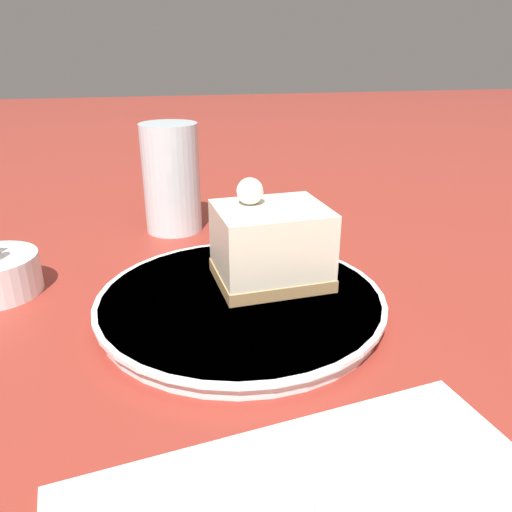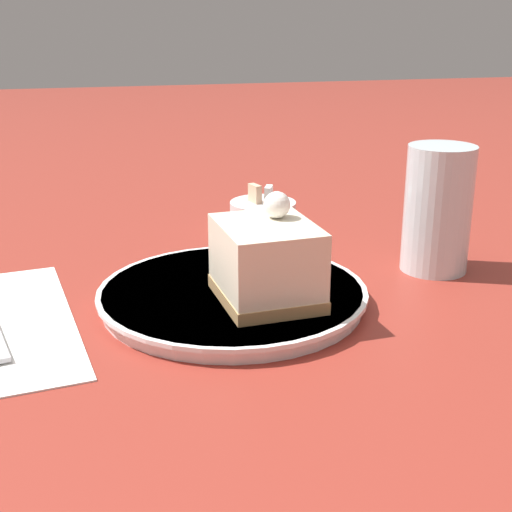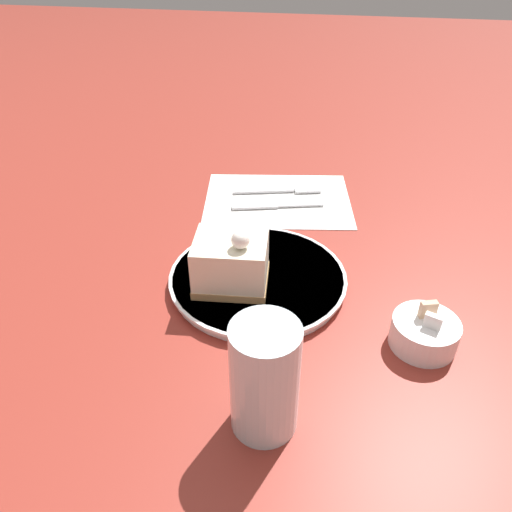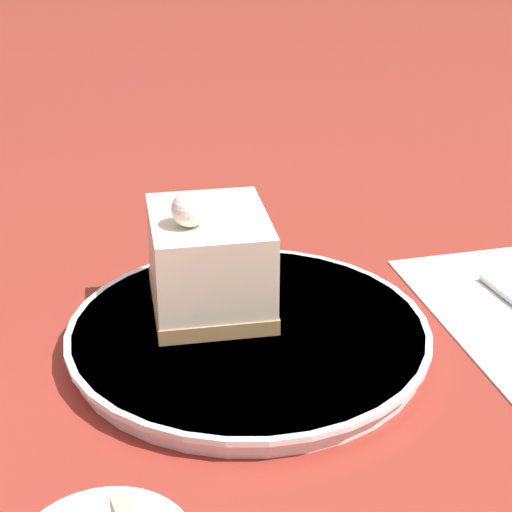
# 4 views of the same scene
# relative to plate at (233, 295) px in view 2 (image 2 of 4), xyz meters

# --- Properties ---
(ground_plane) EXTENTS (4.00, 4.00, 0.00)m
(ground_plane) POSITION_rel_plate_xyz_m (-0.04, -0.03, -0.01)
(ground_plane) COLOR maroon
(plate) EXTENTS (0.25, 0.25, 0.02)m
(plate) POSITION_rel_plate_xyz_m (0.00, 0.00, 0.00)
(plate) COLOR white
(plate) RESTS_ON ground_plane
(cake_slice) EXTENTS (0.09, 0.10, 0.09)m
(cake_slice) POSITION_rel_plate_xyz_m (0.02, -0.03, 0.04)
(cake_slice) COLOR #AD8451
(cake_slice) RESTS_ON plate
(sugar_bowl) EXTENTS (0.08, 0.08, 0.06)m
(sugar_bowl) POSITION_rel_plate_xyz_m (0.08, 0.22, 0.01)
(sugar_bowl) COLOR white
(sugar_bowl) RESTS_ON ground_plane
(drinking_glass) EXTENTS (0.07, 0.07, 0.13)m
(drinking_glass) POSITION_rel_plate_xyz_m (0.22, 0.04, 0.06)
(drinking_glass) COLOR silver
(drinking_glass) RESTS_ON ground_plane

